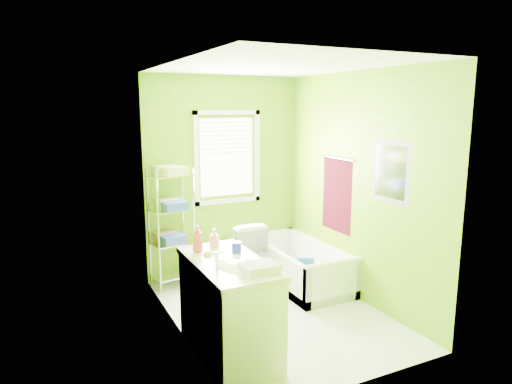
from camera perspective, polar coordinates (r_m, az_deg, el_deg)
name	(u,v)px	position (r m, az deg, el deg)	size (l,w,h in m)	color
ground	(275,312)	(5.15, 2.35, -14.73)	(2.90, 2.90, 0.00)	silver
room_envelope	(276,172)	(4.70, 2.49, 2.56)	(2.14, 2.94, 2.62)	#619207
window	(227,152)	(5.99, -3.61, 4.96)	(0.92, 0.05, 1.22)	white
door	(218,268)	(3.52, -4.81, -9.44)	(0.09, 0.80, 2.00)	white
right_wall_decor	(357,186)	(5.29, 12.48, 0.74)	(0.04, 1.48, 1.17)	#410713
bathtub	(298,270)	(5.90, 5.28, -9.63)	(0.75, 1.60, 0.52)	white
toilet	(242,248)	(6.01, -1.71, -7.04)	(0.43, 0.75, 0.76)	white
vanity	(229,305)	(4.20, -3.37, -13.86)	(0.60, 1.17, 1.13)	white
wire_shelf_unit	(172,214)	(5.65, -10.44, -2.75)	(0.54, 0.44, 1.50)	silver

